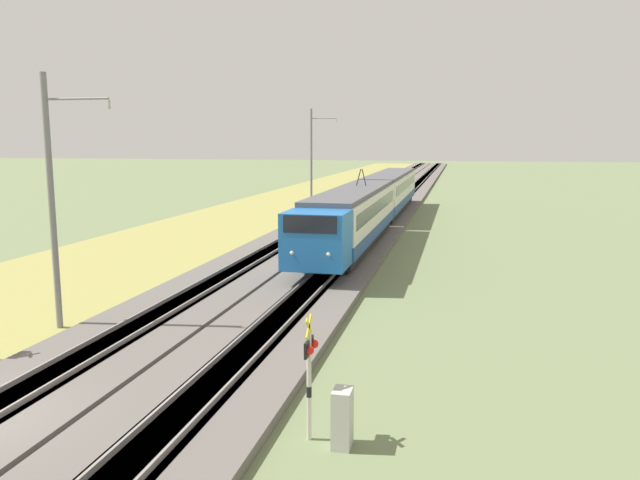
{
  "coord_description": "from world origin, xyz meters",
  "views": [
    {
      "loc": [
        -11.45,
        -10.9,
        6.74
      ],
      "look_at": [
        16.44,
        -4.6,
        2.16
      ],
      "focal_mm": 35.0,
      "sensor_mm": 36.0,
      "label": 1
    }
  ],
  "objects_px": {
    "crossing_signal_far": "(310,366)",
    "equipment_cabinet": "(342,418)",
    "catenary_mast_near": "(53,201)",
    "catenary_mast_mid": "(312,159)",
    "passenger_train": "(375,200)"
  },
  "relations": [
    {
      "from": "crossing_signal_far",
      "to": "equipment_cabinet",
      "type": "xyz_separation_m",
      "value": [
        -0.17,
        -0.78,
        -1.09
      ]
    },
    {
      "from": "catenary_mast_near",
      "to": "catenary_mast_mid",
      "type": "relative_size",
      "value": 0.93
    },
    {
      "from": "crossing_signal_far",
      "to": "catenary_mast_near",
      "type": "height_order",
      "value": "catenary_mast_near"
    },
    {
      "from": "crossing_signal_far",
      "to": "equipment_cabinet",
      "type": "distance_m",
      "value": 1.35
    },
    {
      "from": "crossing_signal_far",
      "to": "catenary_mast_near",
      "type": "bearing_deg",
      "value": 150.48
    },
    {
      "from": "crossing_signal_far",
      "to": "catenary_mast_mid",
      "type": "relative_size",
      "value": 0.3
    },
    {
      "from": "passenger_train",
      "to": "catenary_mast_mid",
      "type": "xyz_separation_m",
      "value": [
        10.5,
        7.46,
        2.68
      ]
    },
    {
      "from": "passenger_train",
      "to": "equipment_cabinet",
      "type": "xyz_separation_m",
      "value": [
        -34.13,
        -3.92,
        -1.62
      ]
    },
    {
      "from": "crossing_signal_far",
      "to": "passenger_train",
      "type": "bearing_deg",
      "value": 95.29
    },
    {
      "from": "crossing_signal_far",
      "to": "equipment_cabinet",
      "type": "relative_size",
      "value": 2.18
    },
    {
      "from": "crossing_signal_far",
      "to": "equipment_cabinet",
      "type": "height_order",
      "value": "crossing_signal_far"
    },
    {
      "from": "catenary_mast_near",
      "to": "equipment_cabinet",
      "type": "bearing_deg",
      "value": -118.48
    },
    {
      "from": "passenger_train",
      "to": "catenary_mast_near",
      "type": "height_order",
      "value": "catenary_mast_near"
    },
    {
      "from": "catenary_mast_mid",
      "to": "catenary_mast_near",
      "type": "bearing_deg",
      "value": -179.99
    },
    {
      "from": "catenary_mast_near",
      "to": "catenary_mast_mid",
      "type": "distance_m",
      "value": 38.45
    }
  ]
}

